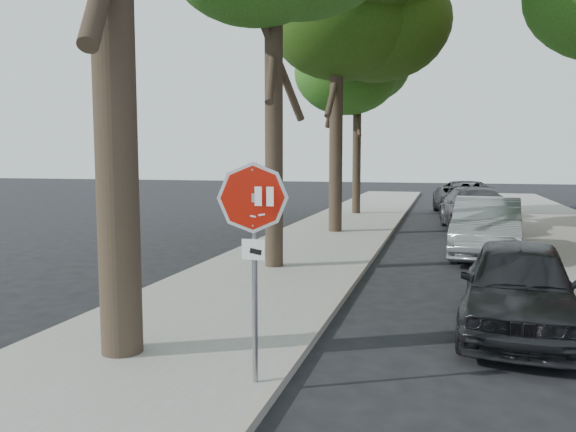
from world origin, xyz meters
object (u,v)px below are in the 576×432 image
Objects in this scene: tree_mid_b at (337,10)px; car_a at (519,286)px; tree_far at (358,65)px; stop_sign at (254,230)px; car_b at (487,227)px; car_d at (467,198)px; car_c at (476,210)px.

tree_mid_b reaches higher than car_a.
car_a is at bearing -64.97° from tree_mid_b.
tree_far is (-0.30, 6.99, -0.78)m from tree_mid_b.
car_a is (3.30, 3.39, -1.21)m from stop_sign.
car_a is 0.86× the size of car_b.
stop_sign is 4.88m from car_a.
tree_far is (-2.02, 21.14, 5.26)m from stop_sign.
stop_sign is at bearing -104.46° from car_d.
car_a is at bearing -73.31° from tree_far.
tree_mid_b is 7.04m from tree_far.
tree_far is 9.63m from car_c.
car_d reaches higher than car_a.
car_c is (0.00, 12.90, 0.09)m from car_a.
tree_far is 1.86× the size of car_b.
car_d is (-0.10, 6.16, 0.01)m from car_c.
car_b is at bearing -96.55° from car_c.
car_c is at bearing 78.55° from stop_sign.
tree_far reaches higher than stop_sign.
stop_sign is 0.52× the size of car_b.
car_d is (5.22, 1.31, -6.38)m from tree_far.
stop_sign is at bearing -128.90° from car_a.
car_b is 5.66m from car_c.
car_b is (3.30, 10.63, -1.12)m from stop_sign.
tree_mid_b is 2.41× the size of car_a.
tree_mid_b is at bearing 96.95° from stop_sign.
stop_sign is at bearing -102.23° from car_b.
tree_far is at bearing 92.44° from tree_mid_b.
car_c is at bearing 95.01° from car_b.
stop_sign is at bearing -84.54° from tree_far.
tree_mid_b is 2.06× the size of car_b.
tree_mid_b is 1.11× the size of tree_far.
car_a is 0.76× the size of car_c.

